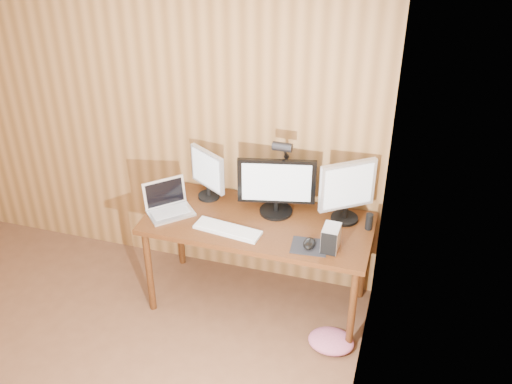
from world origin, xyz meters
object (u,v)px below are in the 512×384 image
at_px(monitor_left, 208,173).
at_px(phone, 237,232).
at_px(monitor_center, 276,186).
at_px(monitor_right, 347,190).
at_px(hard_drive, 331,238).
at_px(desk_lamp, 284,163).
at_px(laptop, 168,204).
at_px(speaker, 369,222).
at_px(keyboard, 228,229).
at_px(mouse, 309,244).
at_px(desk, 261,230).

xyz_separation_m(monitor_left, phone, (0.34, -0.37, -0.20)).
relative_size(monitor_center, monitor_right, 1.18).
bearing_deg(hard_drive, desk_lamp, 137.85).
relative_size(laptop, speaker, 3.27).
bearing_deg(phone, keyboard, -173.74).
distance_m(speaker, desk_lamp, 0.71).
height_order(mouse, desk_lamp, desk_lamp).
distance_m(laptop, phone, 0.57).
height_order(monitor_left, hard_drive, monitor_left).
distance_m(laptop, hard_drive, 1.21).
bearing_deg(monitor_left, speaker, 27.48).
bearing_deg(mouse, monitor_center, 133.68).
height_order(laptop, mouse, laptop).
bearing_deg(hard_drive, keyboard, -178.28).
xyz_separation_m(monitor_center, monitor_right, (0.49, 0.05, 0.03)).
distance_m(monitor_right, phone, 0.81).
distance_m(monitor_left, monitor_right, 1.02).
bearing_deg(monitor_center, keyboard, -141.79).
distance_m(hard_drive, speaker, 0.37).
bearing_deg(speaker, monitor_right, 159.34).
relative_size(monitor_left, mouse, 3.22).
relative_size(monitor_right, phone, 4.32).
height_order(monitor_left, monitor_right, monitor_right).
relative_size(keyboard, mouse, 4.01).
distance_m(mouse, speaker, 0.47).
height_order(monitor_center, phone, monitor_center).
bearing_deg(phone, laptop, 175.17).
bearing_deg(laptop, speaker, -36.19).
distance_m(keyboard, phone, 0.07).
distance_m(hard_drive, desk_lamp, 0.65).
relative_size(monitor_center, phone, 5.11).
xyz_separation_m(monitor_left, desk_lamp, (0.56, 0.04, 0.16)).
height_order(monitor_right, hard_drive, monitor_right).
bearing_deg(monitor_right, laptop, 156.13).
bearing_deg(desk_lamp, laptop, -150.94).
bearing_deg(monitor_center, mouse, -59.11).
height_order(monitor_left, desk_lamp, desk_lamp).
height_order(keyboard, speaker, speaker).
height_order(laptop, keyboard, laptop).
height_order(laptop, hard_drive, laptop).
bearing_deg(desk_lamp, hard_drive, -35.37).
distance_m(monitor_left, desk_lamp, 0.58).
distance_m(monitor_left, mouse, 0.95).
bearing_deg(desk, monitor_center, 37.86).
bearing_deg(desk, desk_lamp, 53.84).
height_order(hard_drive, desk_lamp, desk_lamp).
bearing_deg(monitor_right, desk_lamp, 139.51).
bearing_deg(laptop, monitor_right, -32.15).
bearing_deg(monitor_right, monitor_center, 150.54).
distance_m(desk, mouse, 0.51).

